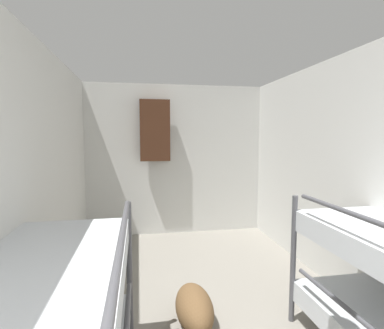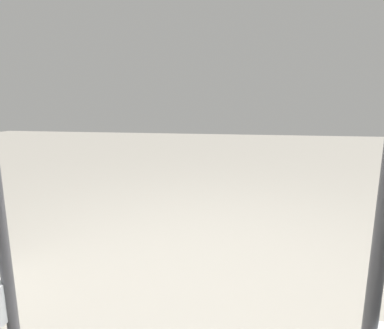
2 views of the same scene
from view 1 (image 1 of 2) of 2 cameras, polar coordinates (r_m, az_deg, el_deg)
name	(u,v)px [view 1 (image 1 of 2)]	position (r m, az deg, el deg)	size (l,w,h in m)	color
wall_left	(18,191)	(2.36, -30.24, -4.32)	(0.06, 4.93, 2.30)	silver
wall_right	(374,180)	(2.95, 31.42, -2.55)	(0.06, 4.93, 2.30)	silver
wall_back	(176,160)	(4.67, -3.10, 0.88)	(2.83, 0.06, 2.30)	silver
duffel_bag	(194,308)	(2.66, 0.42, -25.62)	(0.30, 0.60, 0.30)	brown
hanging_coat	(155,131)	(4.48, -7.08, 6.44)	(0.44, 0.12, 0.90)	#472819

